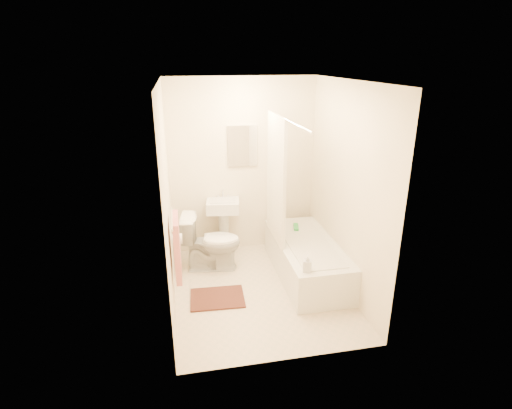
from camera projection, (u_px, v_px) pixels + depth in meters
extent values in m
plane|color=beige|center=(260.00, 290.00, 4.78)|extent=(2.40, 2.40, 0.00)
plane|color=white|center=(261.00, 81.00, 3.95)|extent=(2.40, 2.40, 0.00)
cube|color=beige|center=(243.00, 167.00, 5.47)|extent=(2.00, 0.02, 2.40)
cube|color=beige|center=(167.00, 201.00, 4.18)|extent=(0.02, 2.40, 2.40)
cube|color=beige|center=(346.00, 190.00, 4.55)|extent=(0.02, 2.40, 2.40)
cube|color=white|center=(242.00, 146.00, 5.35)|extent=(0.40, 0.03, 0.55)
cylinder|color=silver|center=(286.00, 119.00, 4.23)|extent=(0.03, 1.70, 0.03)
cube|color=silver|center=(276.00, 179.00, 4.87)|extent=(0.04, 0.80, 1.55)
cylinder|color=silver|center=(172.00, 219.00, 3.99)|extent=(0.02, 0.60, 0.02)
cube|color=#CC7266|center=(177.00, 247.00, 4.11)|extent=(0.06, 0.45, 0.66)
cylinder|color=white|center=(177.00, 239.00, 4.48)|extent=(0.11, 0.12, 0.12)
imported|color=white|center=(211.00, 242.00, 5.16)|extent=(0.80, 0.53, 0.74)
cube|color=#532920|center=(217.00, 298.00, 4.60)|extent=(0.64, 0.49, 0.02)
imported|color=silver|center=(307.00, 263.00, 4.26)|extent=(0.11, 0.12, 0.19)
cube|color=green|center=(296.00, 227.00, 5.35)|extent=(0.11, 0.22, 0.04)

